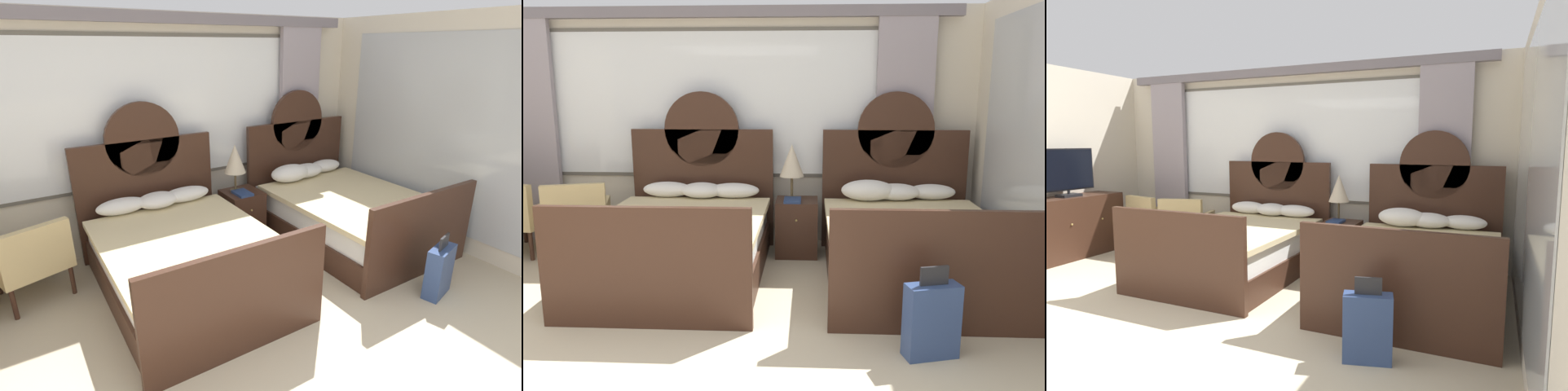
% 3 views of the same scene
% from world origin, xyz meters
% --- Properties ---
extents(wall_back_window, '(5.97, 0.22, 2.70)m').
position_xyz_m(wall_back_window, '(0.00, 4.07, 1.43)').
color(wall_back_window, beige).
rests_on(wall_back_window, ground_plane).
extents(wall_right_mirror, '(0.08, 4.67, 2.70)m').
position_xyz_m(wall_right_mirror, '(3.02, 1.76, 1.35)').
color(wall_right_mirror, beige).
rests_on(wall_right_mirror, ground_plane).
extents(bed_near_window, '(1.61, 2.23, 1.77)m').
position_xyz_m(bed_near_window, '(-0.11, 2.84, 0.36)').
color(bed_near_window, '#382116').
rests_on(bed_near_window, ground_plane).
extents(bed_near_mirror, '(1.61, 2.23, 1.77)m').
position_xyz_m(bed_near_mirror, '(2.05, 2.85, 0.36)').
color(bed_near_mirror, '#382116').
rests_on(bed_near_mirror, ground_plane).
extents(nightstand_between_beds, '(0.45, 0.48, 0.61)m').
position_xyz_m(nightstand_between_beds, '(0.97, 3.55, 0.31)').
color(nightstand_between_beds, '#382116').
rests_on(nightstand_between_beds, ground_plane).
extents(table_lamp_on_nightstand, '(0.27, 0.27, 0.60)m').
position_xyz_m(table_lamp_on_nightstand, '(0.91, 3.61, 1.03)').
color(table_lamp_on_nightstand, brown).
rests_on(table_lamp_on_nightstand, nightstand_between_beds).
extents(book_on_nightstand, '(0.18, 0.26, 0.03)m').
position_xyz_m(book_on_nightstand, '(0.93, 3.46, 0.63)').
color(book_on_nightstand, navy).
rests_on(book_on_nightstand, nightstand_between_beds).
extents(dresser_minibar, '(0.54, 1.79, 0.87)m').
position_xyz_m(dresser_minibar, '(-2.73, 2.35, 0.43)').
color(dresser_minibar, '#382116').
rests_on(dresser_minibar, ground_plane).
extents(tv_flatscreen, '(0.20, 0.80, 0.67)m').
position_xyz_m(tv_flatscreen, '(-2.70, 2.52, 1.21)').
color(tv_flatscreen, black).
rests_on(tv_flatscreen, dresser_minibar).
extents(armchair_by_window_left, '(0.80, 0.80, 0.82)m').
position_xyz_m(armchair_by_window_left, '(-1.42, 3.43, 0.45)').
color(armchair_by_window_left, tan).
rests_on(armchair_by_window_left, ground_plane).
extents(armchair_by_window_centre, '(0.75, 0.75, 0.82)m').
position_xyz_m(armchair_by_window_centre, '(-2.06, 3.43, 0.45)').
color(armchair_by_window_centre, tan).
rests_on(armchair_by_window_centre, ground_plane).
extents(suitcase_on_floor, '(0.39, 0.24, 0.64)m').
position_xyz_m(suitcase_on_floor, '(1.94, 1.37, 0.26)').
color(suitcase_on_floor, navy).
rests_on(suitcase_on_floor, ground_plane).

